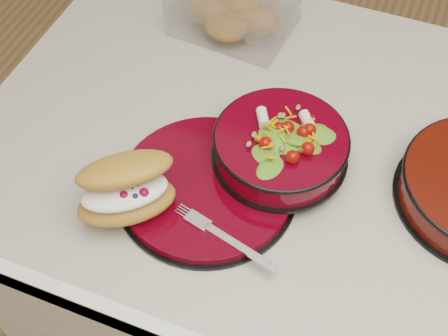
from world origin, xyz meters
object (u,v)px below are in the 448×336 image
at_px(dinner_plate, 207,187).
at_px(pastry_box, 234,8).
at_px(island_counter, 326,292).
at_px(croissant, 127,189).
at_px(fork, 227,239).
at_px(salad_bowl, 281,143).

height_order(dinner_plate, pastry_box, pastry_box).
xyz_separation_m(island_counter, dinner_plate, (-0.21, -0.14, 0.46)).
distance_m(croissant, pastry_box, 0.44).
xyz_separation_m(fork, pastry_box, (-0.16, 0.44, 0.02)).
height_order(croissant, fork, croissant).
relative_size(dinner_plate, croissant, 1.69).
relative_size(salad_bowl, pastry_box, 0.95).
relative_size(fork, pastry_box, 0.68).
height_order(dinner_plate, salad_bowl, salad_bowl).
relative_size(croissant, pastry_box, 0.74).
xyz_separation_m(dinner_plate, fork, (0.06, -0.08, 0.01)).
distance_m(island_counter, dinner_plate, 0.52).
height_order(salad_bowl, pastry_box, salad_bowl).
relative_size(dinner_plate, pastry_box, 1.25).
distance_m(dinner_plate, croissant, 0.13).
xyz_separation_m(croissant, pastry_box, (-0.01, 0.44, -0.02)).
xyz_separation_m(croissant, fork, (0.15, -0.00, -0.04)).
distance_m(dinner_plate, fork, 0.10).
distance_m(dinner_plate, pastry_box, 0.38).
bearing_deg(dinner_plate, pastry_box, 105.10).
distance_m(dinner_plate, salad_bowl, 0.13).
relative_size(island_counter, pastry_box, 5.68).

